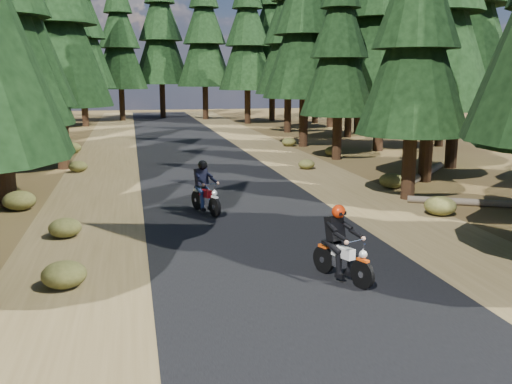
# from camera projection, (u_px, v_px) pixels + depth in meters

# --- Properties ---
(ground) EXTENTS (120.00, 120.00, 0.00)m
(ground) POSITION_uv_depth(u_px,v_px,m) (269.00, 247.00, 14.30)
(ground) COLOR #483219
(ground) RESTS_ON ground
(road) EXTENTS (6.00, 100.00, 0.01)m
(road) POSITION_uv_depth(u_px,v_px,m) (234.00, 204.00, 19.09)
(road) COLOR black
(road) RESTS_ON ground
(shoulder_l) EXTENTS (3.20, 100.00, 0.01)m
(shoulder_l) POSITION_uv_depth(u_px,v_px,m) (91.00, 210.00, 18.13)
(shoulder_l) COLOR brown
(shoulder_l) RESTS_ON ground
(shoulder_r) EXTENTS (3.20, 100.00, 0.01)m
(shoulder_r) POSITION_uv_depth(u_px,v_px,m) (362.00, 197.00, 20.05)
(shoulder_r) COLOR brown
(shoulder_r) RESTS_ON ground
(pine_forest) EXTENTS (34.59, 55.08, 16.32)m
(pine_forest) POSITION_uv_depth(u_px,v_px,m) (183.00, 11.00, 32.86)
(pine_forest) COLOR black
(pine_forest) RESTS_ON ground
(log_near) EXTENTS (4.00, 4.30, 0.32)m
(log_near) POSITION_uv_depth(u_px,v_px,m) (424.00, 174.00, 23.97)
(log_near) COLOR #4C4233
(log_near) RESTS_ON ground
(log_far) EXTENTS (4.17, 2.26, 0.24)m
(log_far) POSITION_uv_depth(u_px,v_px,m) (479.00, 203.00, 18.70)
(log_far) COLOR #4C4233
(log_far) RESTS_ON ground
(understory_shrubs) EXTENTS (15.02, 30.37, 0.61)m
(understory_shrubs) POSITION_uv_depth(u_px,v_px,m) (239.00, 185.00, 20.84)
(understory_shrubs) COLOR #474C1E
(understory_shrubs) RESTS_ON ground
(rider_lead) EXTENTS (1.19, 1.85, 1.59)m
(rider_lead) POSITION_uv_depth(u_px,v_px,m) (343.00, 256.00, 11.82)
(rider_lead) COLOR beige
(rider_lead) RESTS_ON road
(rider_follow) EXTENTS (1.15, 1.91, 1.64)m
(rider_follow) POSITION_uv_depth(u_px,v_px,m) (205.00, 196.00, 17.66)
(rider_follow) COLOR #AA0B11
(rider_follow) RESTS_ON road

